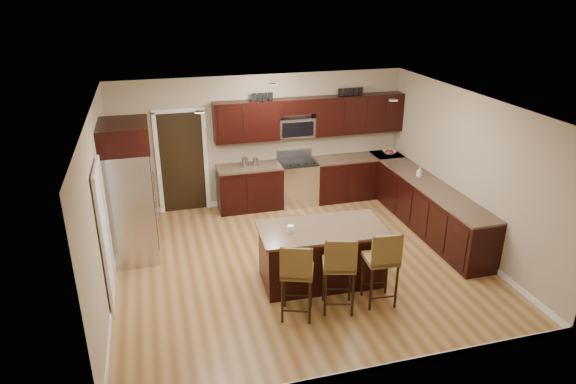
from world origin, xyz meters
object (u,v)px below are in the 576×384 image
object	(u,v)px
range	(298,182)
island	(321,256)
stool_right	(383,260)
stool_left	(297,273)
refrigerator	(130,191)
stool_mid	(339,266)

from	to	relation	value
range	island	xyz separation A→B (m)	(-0.51, -3.04, -0.04)
range	stool_right	bearing A→B (deg)	-88.34
range	stool_left	world-z (taller)	stool_left
range	stool_right	size ratio (longest dim) A/B	0.94
range	refrigerator	distance (m)	3.68
island	refrigerator	distance (m)	3.31
range	stool_left	xyz separation A→B (m)	(-1.15, -3.89, 0.26)
stool_mid	stool_right	distance (m)	0.65
island	stool_right	size ratio (longest dim) A/B	1.66
island	stool_right	distance (m)	1.10
island	stool_right	bearing A→B (deg)	-51.15
stool_left	stool_mid	xyz separation A→B (m)	(0.61, -0.00, 0.01)
range	stool_mid	bearing A→B (deg)	-97.88
island	stool_left	bearing A→B (deg)	-124.63
refrigerator	stool_left	bearing A→B (deg)	-48.62
range	refrigerator	world-z (taller)	refrigerator
stool_right	refrigerator	distance (m)	4.22
island	stool_right	world-z (taller)	stool_right
island	refrigerator	bearing A→B (deg)	153.10
island	stool_left	size ratio (longest dim) A/B	1.67
range	stool_mid	xyz separation A→B (m)	(-0.54, -3.89, 0.27)
island	stool_left	world-z (taller)	stool_left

